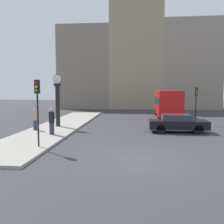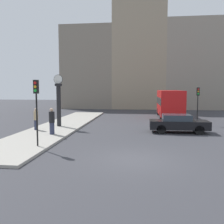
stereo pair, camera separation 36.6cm
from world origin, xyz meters
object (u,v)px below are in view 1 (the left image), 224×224
object	(u,v)px
street_clock	(58,102)
pedestrian_black_jacket	(52,121)
bus_distant	(168,102)
pedestrian_tan_coat	(35,119)
traffic_light_far	(196,98)
sedan_car	(178,123)
traffic_light_near	(37,99)

from	to	relation	value
street_clock	pedestrian_black_jacket	size ratio (longest dim) A/B	2.37
bus_distant	street_clock	size ratio (longest dim) A/B	1.69
bus_distant	pedestrian_tan_coat	distance (m)	16.15
traffic_light_far	sedan_car	bearing A→B (deg)	-117.99
sedan_car	street_clock	bearing A→B (deg)	173.27
street_clock	pedestrian_tan_coat	xyz separation A→B (m)	(-1.15, -2.13, -1.24)
sedan_car	street_clock	distance (m)	10.12
bus_distant	street_clock	bearing A→B (deg)	-138.53
street_clock	traffic_light_far	bearing A→B (deg)	14.78
traffic_light_far	pedestrian_black_jacket	xyz separation A→B (m)	(-11.51, -7.04, -1.44)
traffic_light_far	street_clock	world-z (taller)	street_clock
sedan_car	traffic_light_far	xyz separation A→B (m)	(2.35, 4.41, 1.79)
street_clock	pedestrian_black_jacket	bearing A→B (deg)	-78.47
bus_distant	sedan_car	bearing A→B (deg)	-92.41
traffic_light_far	street_clock	bearing A→B (deg)	-165.22
bus_distant	pedestrian_black_jacket	world-z (taller)	bus_distant
sedan_car	pedestrian_black_jacket	world-z (taller)	pedestrian_black_jacket
traffic_light_far	street_clock	size ratio (longest dim) A/B	0.79
traffic_light_far	pedestrian_tan_coat	xyz separation A→B (m)	(-13.43, -5.37, -1.51)
sedan_car	traffic_light_far	bearing A→B (deg)	62.01
sedan_car	pedestrian_tan_coat	bearing A→B (deg)	-175.08
pedestrian_black_jacket	bus_distant	bearing A→B (deg)	53.50
bus_distant	street_clock	distance (m)	13.85
traffic_light_far	pedestrian_tan_coat	distance (m)	14.54
traffic_light_near	street_clock	world-z (taller)	street_clock
sedan_car	traffic_light_near	size ratio (longest dim) A/B	1.20
traffic_light_near	street_clock	xyz separation A→B (m)	(-1.28, 7.45, -0.57)
traffic_light_near	pedestrian_tan_coat	xyz separation A→B (m)	(-2.43, 5.32, -1.81)
sedan_car	traffic_light_near	bearing A→B (deg)	-144.05
bus_distant	traffic_light_near	size ratio (longest dim) A/B	2.00
traffic_light_far	pedestrian_black_jacket	bearing A→B (deg)	-148.54
pedestrian_tan_coat	pedestrian_black_jacket	xyz separation A→B (m)	(1.92, -1.67, 0.07)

